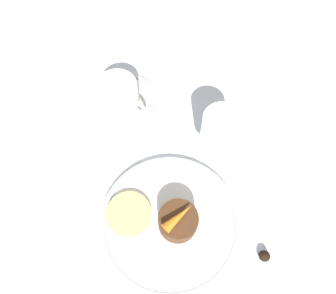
{
  "coord_description": "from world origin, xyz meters",
  "views": [
    {
      "loc": [
        0.09,
        -0.12,
        0.56
      ],
      "look_at": [
        -0.05,
        0.09,
        0.04
      ],
      "focal_mm": 35.0,
      "sensor_mm": 36.0,
      "label": 1
    }
  ],
  "objects_px": {
    "dinner_plate": "(170,223)",
    "wine_glass": "(221,130)",
    "fork": "(108,166)",
    "coffee_cup": "(118,96)",
    "dessert_cake": "(178,221)"
  },
  "relations": [
    {
      "from": "wine_glass",
      "to": "dessert_cake",
      "type": "height_order",
      "value": "wine_glass"
    },
    {
      "from": "fork",
      "to": "dessert_cake",
      "type": "xyz_separation_m",
      "value": [
        0.17,
        -0.02,
        0.03
      ]
    },
    {
      "from": "coffee_cup",
      "to": "fork",
      "type": "distance_m",
      "value": 0.14
    },
    {
      "from": "dessert_cake",
      "to": "wine_glass",
      "type": "bearing_deg",
      "value": 97.47
    },
    {
      "from": "fork",
      "to": "dessert_cake",
      "type": "relative_size",
      "value": 2.68
    },
    {
      "from": "dinner_plate",
      "to": "coffee_cup",
      "type": "distance_m",
      "value": 0.26
    },
    {
      "from": "wine_glass",
      "to": "dessert_cake",
      "type": "relative_size",
      "value": 1.64
    },
    {
      "from": "dinner_plate",
      "to": "dessert_cake",
      "type": "height_order",
      "value": "dessert_cake"
    },
    {
      "from": "wine_glass",
      "to": "fork",
      "type": "bearing_deg",
      "value": -134.74
    },
    {
      "from": "wine_glass",
      "to": "fork",
      "type": "relative_size",
      "value": 0.61
    },
    {
      "from": "coffee_cup",
      "to": "dessert_cake",
      "type": "xyz_separation_m",
      "value": [
        0.23,
        -0.14,
        -0.01
      ]
    },
    {
      "from": "coffee_cup",
      "to": "dessert_cake",
      "type": "bearing_deg",
      "value": -30.85
    },
    {
      "from": "coffee_cup",
      "to": "wine_glass",
      "type": "xyz_separation_m",
      "value": [
        0.2,
        0.03,
        0.03
      ]
    },
    {
      "from": "dessert_cake",
      "to": "dinner_plate",
      "type": "bearing_deg",
      "value": -160.2
    },
    {
      "from": "dinner_plate",
      "to": "wine_glass",
      "type": "distance_m",
      "value": 0.18
    }
  ]
}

